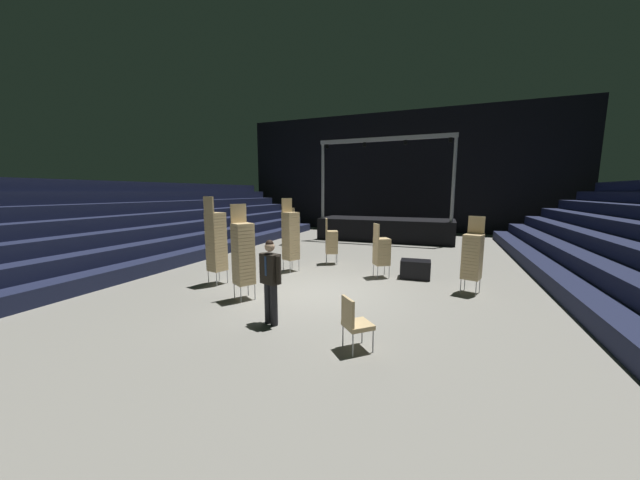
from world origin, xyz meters
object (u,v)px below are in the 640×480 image
(chair_stack_front_left, at_px, (243,253))
(equipment_road_case, at_px, (415,269))
(man_with_tie, at_px, (270,277))
(chair_stack_front_right, at_px, (290,226))
(chair_stack_mid_right, at_px, (291,235))
(chair_stack_rear_right, at_px, (216,241))
(chair_stack_mid_left, at_px, (381,250))
(chair_stack_rear_left, at_px, (331,241))
(stage_riser, at_px, (386,228))
(loose_chair_near_man, at_px, (354,321))
(chair_stack_mid_centre, at_px, (472,256))

(chair_stack_front_left, xyz_separation_m, equipment_road_case, (3.86, 3.62, -0.91))
(man_with_tie, bearing_deg, chair_stack_front_right, -45.92)
(chair_stack_front_left, bearing_deg, man_with_tie, 81.69)
(man_with_tie, relative_size, chair_stack_mid_right, 0.71)
(chair_stack_mid_right, relative_size, chair_stack_rear_right, 0.97)
(chair_stack_mid_left, bearing_deg, chair_stack_mid_right, -116.85)
(chair_stack_rear_left, bearing_deg, stage_riser, 149.67)
(chair_stack_front_right, relative_size, loose_chair_near_man, 1.99)
(man_with_tie, relative_size, chair_stack_mid_left, 1.02)
(loose_chair_near_man, bearing_deg, chair_stack_rear_left, 160.10)
(chair_stack_mid_centre, height_order, chair_stack_rear_left, chair_stack_mid_centre)
(chair_stack_mid_left, bearing_deg, chair_stack_front_left, -72.46)
(stage_riser, distance_m, chair_stack_mid_right, 8.63)
(chair_stack_mid_centre, relative_size, chair_stack_rear_left, 1.20)
(chair_stack_mid_left, xyz_separation_m, chair_stack_rear_right, (-4.35, -2.47, 0.42))
(man_with_tie, height_order, chair_stack_mid_right, chair_stack_mid_right)
(stage_riser, relative_size, chair_stack_rear_left, 4.24)
(chair_stack_mid_right, distance_m, chair_stack_rear_left, 1.84)
(stage_riser, relative_size, chair_stack_front_right, 3.86)
(chair_stack_front_right, relative_size, chair_stack_mid_left, 1.10)
(chair_stack_front_left, bearing_deg, chair_stack_mid_left, 170.33)
(chair_stack_mid_left, relative_size, chair_stack_rear_right, 0.67)
(chair_stack_front_left, relative_size, chair_stack_mid_left, 1.40)
(chair_stack_front_left, bearing_deg, loose_chair_near_man, 94.57)
(equipment_road_case, bearing_deg, chair_stack_front_left, -136.83)
(chair_stack_rear_right, xyz_separation_m, loose_chair_near_man, (4.80, -2.47, -0.75))
(chair_stack_front_left, bearing_deg, chair_stack_mid_right, -145.89)
(chair_stack_mid_left, bearing_deg, equipment_road_case, 71.84)
(chair_stack_rear_left, distance_m, equipment_road_case, 3.33)
(chair_stack_mid_left, xyz_separation_m, loose_chair_near_man, (0.45, -4.94, -0.33))
(chair_stack_rear_left, height_order, chair_stack_rear_right, chair_stack_rear_right)
(chair_stack_mid_left, relative_size, chair_stack_mid_centre, 0.83)
(chair_stack_mid_centre, relative_size, loose_chair_near_man, 2.17)
(chair_stack_front_right, bearing_deg, stage_riser, -146.86)
(stage_riser, relative_size, loose_chair_near_man, 7.68)
(chair_stack_mid_left, distance_m, loose_chair_near_man, 4.97)
(chair_stack_mid_centre, xyz_separation_m, chair_stack_rear_right, (-6.88, -1.69, 0.25))
(chair_stack_mid_right, relative_size, chair_stack_rear_left, 1.45)
(chair_stack_rear_left, bearing_deg, chair_stack_mid_left, 35.94)
(chair_stack_rear_left, bearing_deg, chair_stack_rear_right, -54.37)
(man_with_tie, distance_m, chair_stack_rear_left, 5.77)
(chair_stack_mid_left, xyz_separation_m, chair_stack_rear_left, (-2.10, 1.25, 0.00))
(chair_stack_mid_right, bearing_deg, chair_stack_rear_right, -5.26)
(chair_stack_mid_left, relative_size, equipment_road_case, 1.90)
(chair_stack_mid_left, distance_m, chair_stack_mid_centre, 2.66)
(chair_stack_mid_centre, height_order, loose_chair_near_man, chair_stack_mid_centre)
(stage_riser, height_order, chair_stack_mid_centre, stage_riser)
(stage_riser, height_order, chair_stack_mid_right, stage_riser)
(man_with_tie, bearing_deg, chair_stack_front_left, -18.78)
(stage_riser, height_order, chair_stack_mid_left, stage_riser)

